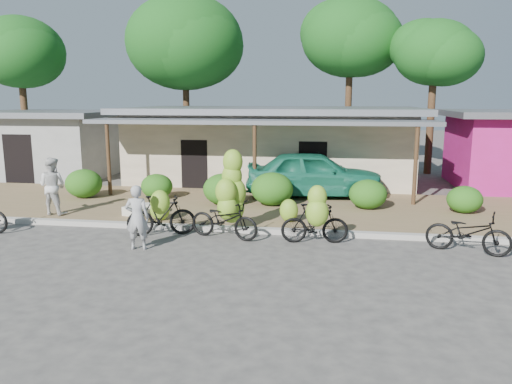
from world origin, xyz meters
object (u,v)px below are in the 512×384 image
vendor (137,217)px  bystander (52,186)px  sack_far (135,211)px  bike_left (161,214)px  tree_back_left (17,50)px  bike_far_right (468,232)px  teal_van (314,174)px  tree_near_right (430,51)px  tree_far_center (182,41)px  bike_right (315,219)px  sack_near (149,208)px  bike_center (228,206)px  tree_center_right (347,36)px

vendor → bystander: size_ratio=0.91×
sack_far → bike_left: bearing=-49.3°
tree_back_left → bike_far_right: bearing=-31.4°
bike_left → sack_far: bike_left is taller
bystander → teal_van: size_ratio=0.36×
tree_near_right → teal_van: size_ratio=1.50×
tree_far_center → sack_far: size_ratio=12.48×
tree_near_right → bike_far_right: tree_near_right is taller
sack_far → bike_right: bearing=-18.3°
bike_far_right → sack_near: (-9.18, 2.45, -0.25)m
tree_far_center → vendor: bearing=-77.1°
sack_near → vendor: vendor is taller
tree_far_center → tree_back_left: bearing=-159.4°
bike_right → vendor: 4.54m
bike_right → teal_van: bearing=-4.3°
sack_near → bike_far_right: bearing=-14.9°
bike_center → teal_van: size_ratio=0.47×
tree_center_right → bike_left: size_ratio=4.59×
sack_near → bystander: bearing=-167.1°
tree_near_right → sack_far: (-10.63, -11.63, -5.75)m
bike_left → sack_far: size_ratio=2.62×
tree_back_left → bike_center: bearing=-40.2°
bike_right → tree_far_center: bearing=21.2°
bike_center → bystander: bike_center is taller
bike_left → bike_far_right: bike_left is taller
tree_near_right → bystander: bearing=-138.2°
bystander → sack_near: bearing=-162.4°
sack_near → bike_center: bearing=-32.1°
sack_far → bystander: 2.75m
sack_near → sack_far: 0.53m
tree_back_left → bike_right: bearing=-36.8°
bike_center → tree_back_left: bearing=65.0°
bike_left → bike_right: (4.23, -0.16, 0.05)m
bike_center → bike_right: size_ratio=1.32×
bike_left → bike_far_right: (7.97, -0.27, -0.10)m
tree_far_center → bystander: (-0.25, -13.34, -5.84)m
sack_near → sack_far: bearing=-121.5°
tree_back_left → bike_left: 17.67m
tree_near_right → bike_right: size_ratio=4.17×
tree_back_left → bike_center: 18.69m
tree_far_center → sack_far: (2.38, -13.13, -6.61)m
tree_back_left → vendor: tree_back_left is taller
tree_far_center → bike_right: tree_far_center is taller
tree_back_left → sack_far: 15.67m
bike_left → tree_back_left: bearing=26.6°
tree_back_left → sack_far: tree_back_left is taller
sack_near → vendor: size_ratio=0.51×
tree_center_right → bystander: tree_center_right is taller
tree_near_right → bike_center: bearing=-119.3°
tree_near_right → vendor: 18.08m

